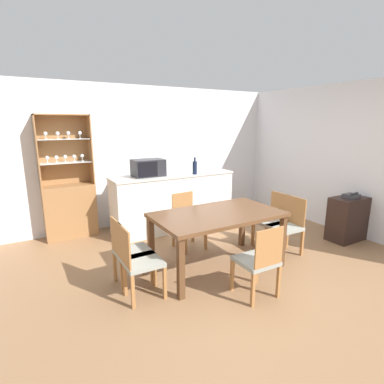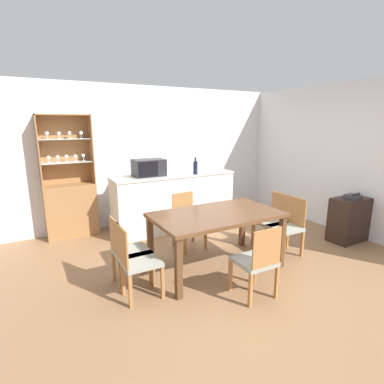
% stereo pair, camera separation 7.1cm
% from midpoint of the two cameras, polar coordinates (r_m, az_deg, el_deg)
% --- Properties ---
extents(ground_plane, '(18.00, 18.00, 0.00)m').
position_cam_midpoint_polar(ground_plane, '(4.04, 8.29, -14.96)').
color(ground_plane, '#936B47').
extents(wall_back, '(6.80, 0.06, 2.55)m').
position_cam_midpoint_polar(wall_back, '(5.88, -7.48, 6.99)').
color(wall_back, silver).
rests_on(wall_back, ground_plane).
extents(wall_right, '(0.06, 4.60, 2.55)m').
position_cam_midpoint_polar(wall_right, '(5.76, 27.43, 5.50)').
color(wall_right, silver).
rests_on(wall_right, ground_plane).
extents(kitchen_counter, '(2.22, 0.58, 1.00)m').
position_cam_midpoint_polar(kitchen_counter, '(5.40, -3.90, -1.81)').
color(kitchen_counter, white).
rests_on(kitchen_counter, ground_plane).
extents(display_cabinet, '(0.81, 0.34, 2.02)m').
position_cam_midpoint_polar(display_cabinet, '(5.40, -22.65, -1.74)').
color(display_cabinet, '#A37042').
rests_on(display_cabinet, ground_plane).
extents(dining_table, '(1.65, 0.94, 0.76)m').
position_cam_midpoint_polar(dining_table, '(3.89, 4.37, -5.18)').
color(dining_table, brown).
rests_on(dining_table, ground_plane).
extents(dining_chair_side_left_far, '(0.41, 0.41, 0.84)m').
position_cam_midpoint_polar(dining_chair_side_left_far, '(3.64, -12.27, -11.10)').
color(dining_chair_side_left_far, '#999E93').
rests_on(dining_chair_side_left_far, ground_plane).
extents(dining_chair_head_near, '(0.41, 0.41, 0.84)m').
position_cam_midpoint_polar(dining_chair_head_near, '(3.42, 11.95, -12.71)').
color(dining_chair_head_near, '#999E93').
rests_on(dining_chair_head_near, ground_plane).
extents(dining_chair_side_right_near, '(0.41, 0.41, 0.84)m').
position_cam_midpoint_polar(dining_chair_side_right_near, '(4.59, 17.20, -6.19)').
color(dining_chair_side_right_near, '#999E93').
rests_on(dining_chair_side_right_near, ground_plane).
extents(dining_chair_head_far, '(0.42, 0.42, 0.84)m').
position_cam_midpoint_polar(dining_chair_head_far, '(4.61, -1.27, -5.52)').
color(dining_chair_head_far, '#999E93').
rests_on(dining_chair_head_far, ground_plane).
extents(dining_chair_side_left_near, '(0.41, 0.41, 0.84)m').
position_cam_midpoint_polar(dining_chair_side_left_near, '(3.39, -10.74, -12.86)').
color(dining_chair_side_left_near, '#999E93').
rests_on(dining_chair_side_left_near, ground_plane).
extents(dining_chair_side_right_far, '(0.42, 0.42, 0.84)m').
position_cam_midpoint_polar(dining_chair_side_right_far, '(4.78, 14.69, -5.27)').
color(dining_chair_side_right_far, '#999E93').
rests_on(dining_chair_side_right_far, ground_plane).
extents(microwave, '(0.52, 0.35, 0.29)m').
position_cam_midpoint_polar(microwave, '(5.12, -8.74, 4.58)').
color(microwave, '#232328').
rests_on(microwave, kitchen_counter).
extents(wine_bottle, '(0.08, 0.08, 0.30)m').
position_cam_midpoint_polar(wine_bottle, '(5.26, 0.14, 4.72)').
color(wine_bottle, '#141E38').
rests_on(wine_bottle, kitchen_counter).
extents(side_cabinet, '(0.61, 0.37, 0.72)m').
position_cam_midpoint_polar(side_cabinet, '(5.50, 27.15, -4.56)').
color(side_cabinet, black).
rests_on(side_cabinet, ground_plane).
extents(telephone, '(0.21, 0.20, 0.09)m').
position_cam_midpoint_polar(telephone, '(5.40, 27.78, -0.64)').
color(telephone, '#38383D').
rests_on(telephone, side_cabinet).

